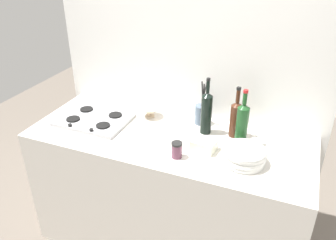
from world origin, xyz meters
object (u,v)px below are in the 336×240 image
Objects in this scene: wine_bottle_mid_left at (236,118)px; condiment_jar_front at (177,150)px; plate_stack at (244,156)px; wine_bottle_mid_right at (242,124)px; stovetop_hob at (95,119)px; utensil_crock at (201,114)px; wine_bottle_leftmost at (206,112)px; mixing_bowl at (150,111)px; butter_dish at (204,145)px.

wine_bottle_mid_left is 0.45m from condiment_jar_front.
wine_bottle_mid_right is (-0.06, 0.18, 0.10)m from plate_stack.
stovetop_hob is 1.49× the size of utensil_crock.
plate_stack is at bearing -71.85° from wine_bottle_mid_right.
wine_bottle_mid_right reaches higher than stovetop_hob.
wine_bottle_leftmost reaches higher than stovetop_hob.
wine_bottle_leftmost is (0.75, 0.14, 0.13)m from stovetop_hob.
wine_bottle_mid_right is (0.24, -0.06, -0.00)m from wine_bottle_leftmost.
utensil_crock reaches higher than mixing_bowl.
stovetop_hob is 1.93× the size of plate_stack.
wine_bottle_mid_left is at bearing -3.06° from mixing_bowl.
mixing_bowl is (-0.42, 0.06, -0.11)m from wine_bottle_leftmost.
condiment_jar_front is (-0.12, -0.13, 0.02)m from butter_dish.
wine_bottle_mid_left reaches higher than stovetop_hob.
wine_bottle_mid_left reaches higher than utensil_crock.
wine_bottle_mid_left is 2.33× the size of mixing_bowl.
stovetop_hob is 3.28× the size of mixing_bowl.
wine_bottle_mid_left is (0.18, 0.03, -0.02)m from wine_bottle_leftmost.
butter_dish is at bearing -141.74° from wine_bottle_mid_right.
wine_bottle_leftmost is at bearing 103.79° from butter_dish.
utensil_crock is at bearing 152.02° from wine_bottle_mid_right.
butter_dish is (-0.13, -0.23, -0.09)m from wine_bottle_mid_left.
wine_bottle_mid_right is at bearing -57.37° from wine_bottle_mid_left.
wine_bottle_mid_right is at bearing 38.26° from butter_dish.
wine_bottle_mid_left is at bearing -16.69° from utensil_crock.
wine_bottle_leftmost is 0.19m from wine_bottle_mid_left.
wine_bottle_mid_right is at bearing 108.15° from plate_stack.
condiment_jar_front is (-0.07, -0.33, -0.10)m from wine_bottle_leftmost.
butter_dish is (-0.25, 0.04, -0.01)m from plate_stack.
utensil_crock is (-0.24, 0.07, -0.05)m from wine_bottle_mid_left.
wine_bottle_leftmost is 1.04× the size of wine_bottle_mid_right.
wine_bottle_mid_right reaches higher than mixing_bowl.
stovetop_hob is at bearing 174.47° from plate_stack.
wine_bottle_mid_left is 0.28m from butter_dish.
utensil_crock reaches higher than butter_dish.
wine_bottle_leftmost reaches higher than mixing_bowl.
mixing_bowl reaches higher than butter_dish.
mixing_bowl is at bearing 150.75° from butter_dish.
wine_bottle_mid_left is at bearing 113.13° from plate_stack.
butter_dish is at bearing -4.60° from stovetop_hob.
plate_stack is at bearing -5.53° from stovetop_hob.
butter_dish is 1.44× the size of condiment_jar_front.
stovetop_hob is 0.77m from wine_bottle_leftmost.
utensil_crock is at bearing 19.39° from stovetop_hob.
utensil_crock is (0.69, 0.24, 0.06)m from stovetop_hob.
condiment_jar_front is at bearing -48.27° from mixing_bowl.
butter_dish is at bearing -69.73° from utensil_crock.
plate_stack is 0.38m from condiment_jar_front.
condiment_jar_front is at bearing -132.89° from butter_dish.
mixing_bowl is 0.45× the size of utensil_crock.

